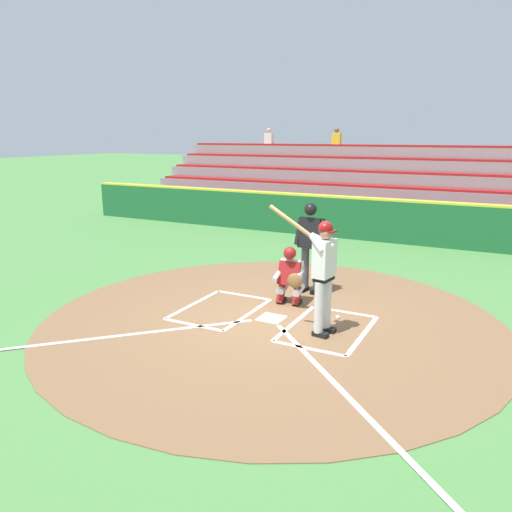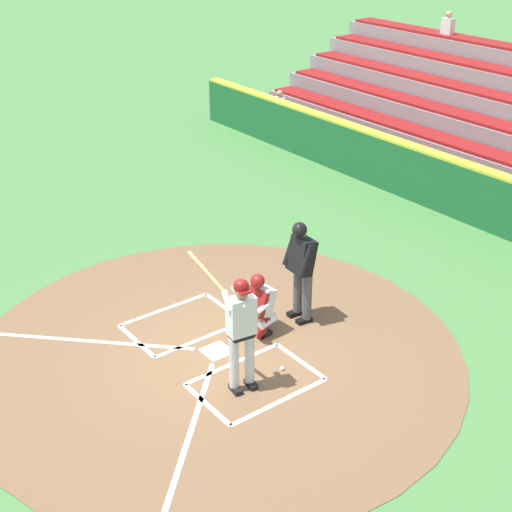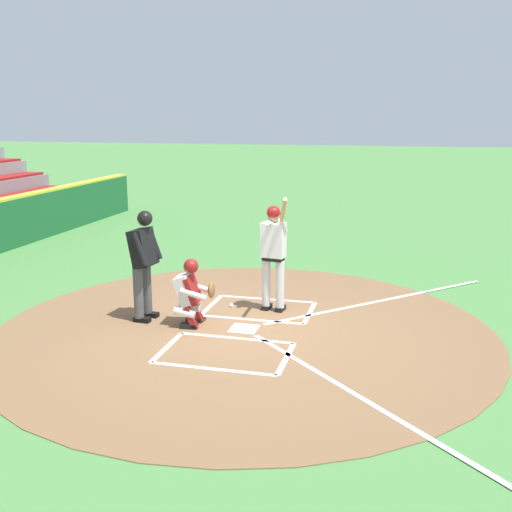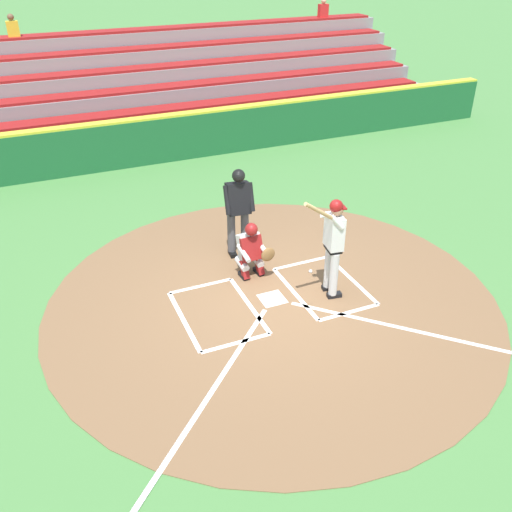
% 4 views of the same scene
% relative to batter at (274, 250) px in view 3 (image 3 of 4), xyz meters
% --- Properties ---
extents(ground_plane, '(120.00, 120.00, 0.00)m').
position_rel_batter_xyz_m(ground_plane, '(1.02, -0.26, -1.10)').
color(ground_plane, '#4C8442').
extents(dirt_circle, '(8.00, 8.00, 0.01)m').
position_rel_batter_xyz_m(dirt_circle, '(1.02, -0.26, -1.09)').
color(dirt_circle, brown).
rests_on(dirt_circle, ground).
extents(home_plate_and_chalk, '(7.93, 4.91, 0.01)m').
position_rel_batter_xyz_m(home_plate_and_chalk, '(1.02, 0.62, -1.08)').
color(home_plate_and_chalk, white).
rests_on(home_plate_and_chalk, dirt_circle).
extents(batter, '(1.01, 0.61, 2.13)m').
position_rel_batter_xyz_m(batter, '(0.00, 0.00, 0.00)').
color(batter, silver).
rests_on(batter, ground).
extents(catcher, '(0.62, 0.61, 1.13)m').
position_rel_batter_xyz_m(catcher, '(1.05, -1.14, -0.51)').
color(catcher, black).
rests_on(catcher, ground).
extents(plate_umpire, '(0.61, 0.45, 1.86)m').
position_rel_batter_xyz_m(plate_umpire, '(0.97, -1.98, -0.02)').
color(plate_umpire, '#4C4C51').
rests_on(plate_umpire, ground).
extents(baseball, '(0.07, 0.07, 0.07)m').
position_rel_batter_xyz_m(baseball, '(-0.03, -0.78, -1.06)').
color(baseball, white).
rests_on(baseball, ground).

